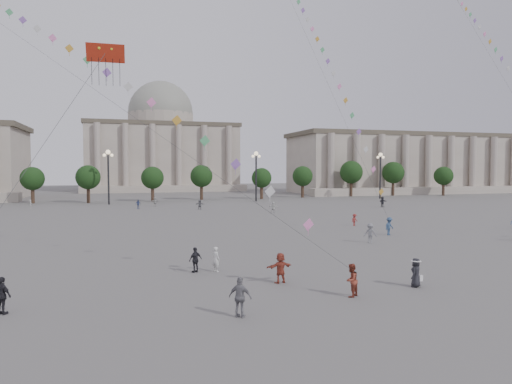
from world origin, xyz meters
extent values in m
plane|color=#555350|center=(0.00, 0.00, 0.00)|extent=(360.00, 360.00, 0.00)
cube|color=gray|center=(75.00, 95.00, 8.00)|extent=(80.00, 22.00, 16.00)
cube|color=#50483A|center=(75.00, 95.00, 16.60)|extent=(81.60, 22.44, 1.20)
cube|color=gray|center=(75.00, 82.00, 1.00)|extent=(84.00, 4.00, 2.00)
cube|color=gray|center=(0.00, 130.00, 10.00)|extent=(46.00, 30.00, 20.00)
cube|color=#50483A|center=(0.00, 130.00, 20.60)|extent=(46.92, 30.60, 1.20)
cube|color=gray|center=(0.00, 113.00, 1.00)|extent=(48.30, 4.00, 2.00)
cylinder|color=gray|center=(0.00, 130.00, 22.50)|extent=(21.00, 21.00, 5.00)
sphere|color=gray|center=(0.00, 130.00, 25.00)|extent=(21.00, 21.00, 21.00)
cylinder|color=#36241B|center=(-30.00, 78.00, 1.76)|extent=(0.70, 0.70, 3.52)
sphere|color=black|center=(-30.00, 78.00, 5.44)|extent=(5.12, 5.12, 5.12)
cylinder|color=#36241B|center=(-18.00, 78.00, 1.76)|extent=(0.70, 0.70, 3.52)
sphere|color=black|center=(-18.00, 78.00, 5.44)|extent=(5.12, 5.12, 5.12)
cylinder|color=#36241B|center=(-6.00, 78.00, 1.76)|extent=(0.70, 0.70, 3.52)
sphere|color=black|center=(-6.00, 78.00, 5.44)|extent=(5.12, 5.12, 5.12)
cylinder|color=#36241B|center=(6.00, 78.00, 1.76)|extent=(0.70, 0.70, 3.52)
sphere|color=black|center=(6.00, 78.00, 5.44)|extent=(5.12, 5.12, 5.12)
cylinder|color=#36241B|center=(18.00, 78.00, 1.76)|extent=(0.70, 0.70, 3.52)
sphere|color=black|center=(18.00, 78.00, 5.44)|extent=(5.12, 5.12, 5.12)
cylinder|color=#36241B|center=(30.00, 78.00, 1.76)|extent=(0.70, 0.70, 3.52)
sphere|color=black|center=(30.00, 78.00, 5.44)|extent=(5.12, 5.12, 5.12)
cylinder|color=#36241B|center=(42.00, 78.00, 1.76)|extent=(0.70, 0.70, 3.52)
sphere|color=black|center=(42.00, 78.00, 5.44)|extent=(5.12, 5.12, 5.12)
cylinder|color=#36241B|center=(54.00, 78.00, 1.76)|extent=(0.70, 0.70, 3.52)
sphere|color=black|center=(54.00, 78.00, 5.44)|extent=(5.12, 5.12, 5.12)
cylinder|color=#36241B|center=(66.00, 78.00, 1.76)|extent=(0.70, 0.70, 3.52)
sphere|color=black|center=(66.00, 78.00, 5.44)|extent=(5.12, 5.12, 5.12)
cylinder|color=#262628|center=(-15.00, 70.00, 5.00)|extent=(0.36, 0.36, 10.00)
sphere|color=#FFE5B2|center=(-15.00, 70.00, 10.20)|extent=(0.90, 0.90, 0.90)
sphere|color=#FFE5B2|center=(-15.70, 70.00, 9.60)|extent=(0.60, 0.60, 0.60)
sphere|color=#FFE5B2|center=(-14.30, 70.00, 9.60)|extent=(0.60, 0.60, 0.60)
cylinder|color=#262628|center=(15.00, 70.00, 5.00)|extent=(0.36, 0.36, 10.00)
sphere|color=#FFE5B2|center=(15.00, 70.00, 10.20)|extent=(0.90, 0.90, 0.90)
sphere|color=#FFE5B2|center=(14.30, 70.00, 9.60)|extent=(0.60, 0.60, 0.60)
sphere|color=#FFE5B2|center=(15.70, 70.00, 9.60)|extent=(0.60, 0.60, 0.60)
cylinder|color=#262628|center=(45.00, 70.00, 5.00)|extent=(0.36, 0.36, 10.00)
sphere|color=#FFE5B2|center=(45.00, 70.00, 10.20)|extent=(0.90, 0.90, 0.90)
sphere|color=#FFE5B2|center=(44.30, 70.00, 9.60)|extent=(0.60, 0.60, 0.60)
sphere|color=#FFE5B2|center=(45.70, 70.00, 9.60)|extent=(0.60, 0.60, 0.60)
imported|color=#354479|center=(-9.81, 58.65, 0.80)|extent=(1.02, 0.66, 1.61)
imported|color=#B0B0AC|center=(-6.64, 63.18, 0.88)|extent=(1.70, 1.10, 1.76)
imported|color=slate|center=(10.15, 14.83, 0.93)|extent=(1.39, 1.23, 1.87)
imported|color=silver|center=(10.64, 45.30, 0.88)|extent=(1.71, 0.93, 1.76)
imported|color=maroon|center=(14.97, 26.78, 0.74)|extent=(1.08, 0.83, 1.48)
imported|color=#222228|center=(33.03, 49.65, 0.97)|extent=(1.89, 1.08, 1.95)
imported|color=#BBBAB6|center=(-28.01, 64.90, 0.75)|extent=(0.47, 0.61, 1.50)
imported|color=#5B5B5F|center=(0.32, 54.22, 0.84)|extent=(1.61, 1.16, 1.68)
imported|color=silver|center=(-6.24, 7.14, 0.86)|extent=(0.65, 0.75, 1.72)
imported|color=black|center=(-17.98, 1.03, 0.92)|extent=(1.13, 1.00, 1.84)
imported|color=#9E3C2B|center=(-3.03, 2.99, 0.94)|extent=(1.82, 0.89, 1.88)
imported|color=slate|center=(-7.02, -2.62, 0.97)|extent=(1.20, 1.05, 1.94)
imported|color=black|center=(-7.63, 7.29, 0.86)|extent=(1.09, 0.84, 1.73)
imported|color=maroon|center=(-0.28, -0.96, 0.92)|extent=(1.13, 1.08, 1.84)
imported|color=#30496D|center=(14.70, 18.74, 0.95)|extent=(1.41, 1.14, 1.91)
imported|color=black|center=(4.42, -0.17, 0.86)|extent=(1.00, 0.94, 1.72)
cone|color=white|center=(4.42, -0.17, 1.62)|extent=(0.52, 0.52, 0.14)
cylinder|color=white|center=(4.42, -0.17, 1.56)|extent=(0.60, 0.60, 0.02)
cube|color=white|center=(4.67, -0.32, 0.55)|extent=(0.22, 0.10, 0.35)
cube|color=#A92512|center=(-13.16, 5.62, 13.94)|extent=(2.21, 0.58, 1.02)
cube|color=green|center=(-13.51, 5.58, 14.19)|extent=(0.36, 0.20, 0.34)
cube|color=navy|center=(-12.81, 5.58, 14.19)|extent=(0.36, 0.20, 0.34)
sphere|color=yellow|center=(-13.51, 5.54, 14.19)|extent=(0.20, 0.20, 0.20)
sphere|color=yellow|center=(-12.81, 5.54, 14.19)|extent=(0.20, 0.20, 0.20)
cylinder|color=#3F3F3F|center=(-16.70, 3.36, 7.77)|extent=(0.02, 0.02, 14.93)
cylinder|color=#3F3F3F|center=(-20.81, 26.46, 19.22)|extent=(0.02, 0.02, 77.15)
cube|color=pink|center=(-1.92, 1.24, 3.80)|extent=(0.76, 0.25, 0.76)
cube|color=silver|center=(-3.56, 3.43, 5.64)|extent=(0.76, 0.25, 0.76)
cube|color=#8A5AB4|center=(-5.20, 5.62, 7.35)|extent=(0.76, 0.25, 0.76)
cube|color=#4FAD6F|center=(-6.85, 7.82, 8.97)|extent=(0.76, 0.25, 0.76)
cube|color=gold|center=(-8.49, 10.01, 10.53)|extent=(0.76, 0.25, 0.76)
cube|color=pink|center=(-10.13, 12.20, 12.04)|extent=(0.76, 0.25, 0.76)
cube|color=silver|center=(-11.78, 14.40, 13.51)|extent=(0.76, 0.25, 0.76)
cube|color=#8A5AB4|center=(-13.42, 16.59, 14.96)|extent=(0.76, 0.25, 0.76)
cube|color=#4FAD6F|center=(-15.06, 18.79, 16.38)|extent=(0.76, 0.25, 0.76)
cube|color=gold|center=(-16.71, 20.98, 17.77)|extent=(0.76, 0.25, 0.76)
cube|color=pink|center=(-18.35, 23.17, 19.14)|extent=(0.76, 0.25, 0.76)
cube|color=silver|center=(-19.99, 25.37, 20.50)|extent=(0.76, 0.25, 0.76)
cube|color=#8A5AB4|center=(-21.63, 27.56, 21.83)|extent=(0.76, 0.25, 0.76)
cube|color=#4FAD6F|center=(-23.28, 29.76, 23.16)|extent=(0.76, 0.25, 0.76)
cylinder|color=#3F3F3F|center=(13.37, 38.23, 25.68)|extent=(0.02, 0.02, 62.17)
cube|color=gold|center=(14.60, 20.24, 4.53)|extent=(0.76, 0.25, 0.76)
cube|color=pink|center=(14.50, 21.74, 6.96)|extent=(0.76, 0.25, 0.76)
cube|color=silver|center=(14.40, 23.24, 9.21)|extent=(0.76, 0.25, 0.76)
cube|color=#8A5AB4|center=(14.29, 24.74, 11.35)|extent=(0.76, 0.25, 0.76)
cube|color=#4FAD6F|center=(14.19, 26.24, 13.41)|extent=(0.76, 0.25, 0.76)
cube|color=gold|center=(14.09, 27.74, 15.40)|extent=(0.76, 0.25, 0.76)
cube|color=pink|center=(13.99, 29.24, 17.35)|extent=(0.76, 0.25, 0.76)
cube|color=silver|center=(13.89, 30.74, 19.25)|extent=(0.76, 0.25, 0.76)
cube|color=#8A5AB4|center=(13.78, 32.24, 21.12)|extent=(0.76, 0.25, 0.76)
cube|color=#4FAD6F|center=(13.68, 33.74, 22.96)|extent=(0.76, 0.25, 0.76)
cube|color=gold|center=(13.58, 35.24, 24.77)|extent=(0.76, 0.25, 0.76)
cube|color=pink|center=(13.48, 36.73, 26.56)|extent=(0.76, 0.25, 0.76)
cube|color=silver|center=(13.37, 38.23, 28.32)|extent=(0.76, 0.25, 0.76)
cube|color=#8A5AB4|center=(13.27, 39.73, 30.07)|extent=(0.76, 0.25, 0.76)
cube|color=#4FAD6F|center=(13.17, 41.23, 31.79)|extent=(0.76, 0.25, 0.76)
cylinder|color=#3F3F3F|center=(37.58, 28.32, 20.67)|extent=(0.02, 0.02, 58.73)
cube|color=silver|center=(36.35, 25.39, 20.16)|extent=(0.76, 0.25, 0.76)
cube|color=#8A5AB4|center=(37.17, 27.35, 21.91)|extent=(0.76, 0.25, 0.76)
cube|color=#4FAD6F|center=(37.99, 29.30, 23.63)|extent=(0.76, 0.25, 0.76)
cube|color=gold|center=(38.82, 31.25, 25.33)|extent=(0.76, 0.25, 0.76)
cube|color=pink|center=(39.64, 33.21, 27.01)|extent=(0.76, 0.25, 0.76)
cube|color=silver|center=(40.46, 35.16, 28.67)|extent=(0.76, 0.25, 0.76)
cube|color=#8A5AB4|center=(41.28, 37.11, 30.31)|extent=(0.76, 0.25, 0.76)
cube|color=#4FAD6F|center=(42.10, 39.06, 31.93)|extent=(0.76, 0.25, 0.76)
cube|color=gold|center=(42.92, 41.02, 33.54)|extent=(0.76, 0.25, 0.76)
cube|color=pink|center=(43.74, 42.97, 35.14)|extent=(0.76, 0.25, 0.76)
camera|label=1|loc=(-12.27, -23.28, 7.09)|focal=32.00mm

